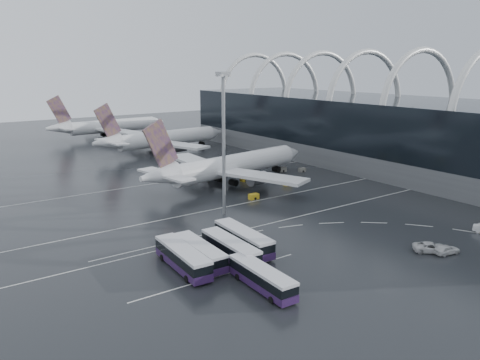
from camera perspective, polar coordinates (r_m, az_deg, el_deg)
ground at (r=94.88m, az=4.45°, el=-4.61°), size 420.00×420.00×0.00m
terminal at (r=149.94m, az=18.11°, el=5.84°), size 42.00×160.00×34.90m
lane_marking_near at (r=93.43m, az=5.23°, el=-4.92°), size 120.00×0.25×0.01m
lane_marking_mid at (r=103.96m, az=0.25°, el=-2.91°), size 120.00×0.25×0.01m
lane_marking_far at (r=127.06m, az=-7.06°, el=0.09°), size 120.00×0.25×0.01m
bus_bay_line_south at (r=69.69m, az=-2.64°, el=-11.62°), size 28.00×0.25×0.01m
bus_bay_line_north at (r=82.57m, az=-8.66°, el=-7.59°), size 28.00×0.25×0.01m
airliner_main at (r=120.19m, az=-1.40°, el=1.67°), size 54.60×47.34×18.52m
airliner_gate_b at (r=167.66m, az=-9.60°, el=4.93°), size 52.60×47.00×18.25m
airliner_gate_c at (r=206.85m, az=-15.87°, el=6.27°), size 52.13×48.05×18.58m
bus_row_near_a at (r=71.65m, az=-7.01°, el=-9.35°), size 3.80×13.88×3.38m
bus_row_near_b at (r=73.67m, az=-4.94°, el=-8.74°), size 3.41×12.82×3.13m
bus_row_near_c at (r=74.52m, az=-1.18°, el=-8.35°), size 3.47×13.39×3.28m
bus_row_near_d at (r=78.26m, az=0.41°, el=-7.18°), size 3.78×14.02×3.42m
bus_row_far_c at (r=65.40m, az=2.68°, el=-11.76°), size 3.31×12.63×3.09m
van_curve_a at (r=83.73m, az=22.30°, el=-7.61°), size 6.15×5.82×1.62m
van_curve_b at (r=83.87m, az=23.87°, el=-7.75°), size 4.87×2.70×1.57m
floodlight_mast at (r=92.98m, az=-2.02°, el=6.48°), size 2.20×2.20×28.71m
gse_cart_belly_a at (r=120.16m, az=5.78°, el=-0.40°), size 2.01×1.19×1.10m
gse_cart_belly_b at (r=135.66m, az=5.16°, el=1.29°), size 2.31×1.36×1.26m
gse_cart_belly_c at (r=107.36m, az=1.68°, el=-2.02°), size 2.30×1.36×1.25m
gse_cart_belly_d at (r=136.12m, az=7.56°, el=1.23°), size 2.00×1.18×1.09m
gse_cart_belly_e at (r=124.08m, az=0.59°, el=0.15°), size 2.23×1.32×1.22m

